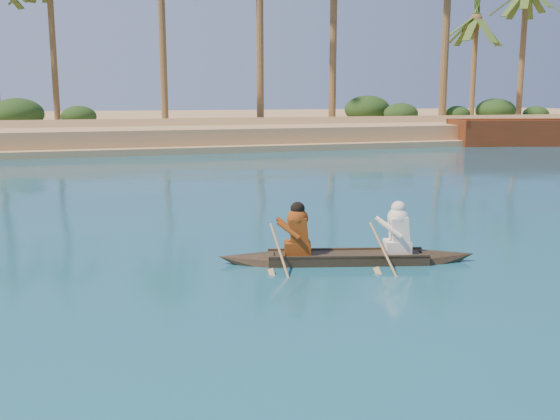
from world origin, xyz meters
name	(u,v)px	position (x,y,z in m)	size (l,w,h in m)	color
sandy_embankment	(35,127)	(0.00, 46.89, 0.53)	(150.00, 51.00, 1.50)	tan
palm_grove	(18,24)	(0.00, 35.00, 8.00)	(110.00, 14.00, 16.00)	#32511C
shrub_cluster	(22,127)	(0.00, 31.50, 1.20)	(100.00, 6.00, 2.40)	#1C3E16
canoe	(347,249)	(8.00, -1.45, 0.26)	(4.98, 1.97, 1.37)	#372D1E
barge_right	(541,134)	(32.72, 22.00, 0.68)	(12.27, 6.76, 1.94)	maroon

